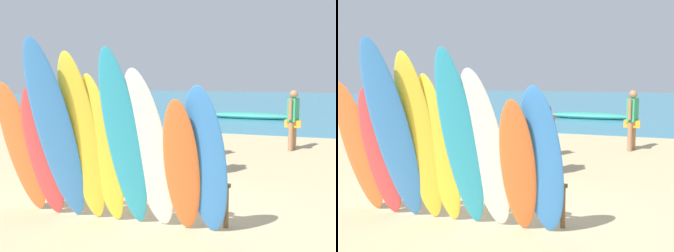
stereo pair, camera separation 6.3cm
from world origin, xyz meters
TOP-DOWN VIEW (x-y plane):
  - ground at (0.00, 14.00)m, footprint 60.00×60.00m
  - ocean_water at (0.00, 29.66)m, footprint 60.00×40.00m
  - surfboard_rack at (0.00, 0.00)m, footprint 3.27×0.07m
  - surfboard_orange_0 at (-1.46, -0.56)m, footprint 0.58×0.82m
  - surfboard_red_1 at (-1.03, -0.61)m, footprint 0.56×0.81m
  - surfboard_blue_2 at (-0.64, -0.84)m, footprint 0.68×1.32m
  - surfboard_yellow_3 at (-0.31, -0.70)m, footprint 0.59×1.04m
  - surfboard_yellow_4 at (-0.05, -0.61)m, footprint 0.52×0.85m
  - surfboard_teal_5 at (0.36, -0.77)m, footprint 0.54×1.20m
  - surfboard_white_6 at (0.69, -0.69)m, footprint 0.60×1.08m
  - surfboard_orange_7 at (1.11, -0.62)m, footprint 0.54×0.90m
  - surfboard_blue_8 at (1.42, -0.57)m, footprint 0.61×0.85m
  - beachgoer_photographing at (-0.24, 4.78)m, footprint 0.63×0.27m
  - beachgoer_midbeach at (0.53, 3.02)m, footprint 0.42×0.46m
  - beachgoer_strolling at (2.07, 6.86)m, footprint 0.45×0.64m
  - beach_chair_red at (-2.91, 1.83)m, footprint 0.57×0.71m
  - distant_boat at (-0.44, 15.31)m, footprint 4.32×0.95m

SIDE VIEW (x-z plane):
  - ground at x=0.00m, z-range 0.00..0.00m
  - ocean_water at x=0.00m, z-range 0.00..0.02m
  - distant_boat at x=-0.44m, z-range -0.02..0.33m
  - beach_chair_red at x=-2.91m, z-range 0.02..0.85m
  - surfboard_rack at x=0.00m, z-range 0.19..0.84m
  - beachgoer_midbeach at x=0.53m, z-range 0.12..1.66m
  - surfboard_orange_7 at x=1.11m, z-range 0.00..1.90m
  - beachgoer_photographing at x=-0.24m, z-range 0.13..1.78m
  - beachgoer_strolling at x=2.07m, z-range 0.13..1.87m
  - surfboard_red_1 at x=-1.03m, z-range 0.00..2.01m
  - surfboard_blue_8 at x=1.42m, z-range 0.00..2.06m
  - surfboard_orange_0 at x=-1.46m, z-range 0.00..2.08m
  - surfboard_yellow_4 at x=-0.05m, z-range 0.00..2.20m
  - surfboard_white_6 at x=0.69m, z-range 0.00..2.26m
  - surfboard_yellow_3 at x=-0.31m, z-range 0.00..2.48m
  - surfboard_teal_5 at x=0.36m, z-range 0.00..2.51m
  - surfboard_blue_2 at x=-0.64m, z-range 0.00..2.65m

